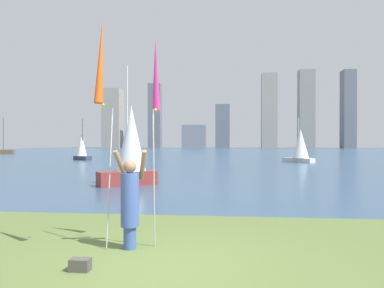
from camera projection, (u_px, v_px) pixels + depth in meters
ground at (224, 155)px, 56.79m from camera, size 120.00×138.00×0.12m
person at (130, 200)px, 7.02m from camera, size 0.67×0.50×1.84m
kite_flag_left at (101, 64)px, 6.70m from camera, size 0.16×0.88×4.24m
kite_flag_right at (156, 79)px, 7.26m from camera, size 0.16×0.39×3.97m
bag at (80, 265)px, 5.82m from camera, size 0.31×0.20×0.19m
sailboat_0 at (130, 147)px, 17.29m from camera, size 2.67×2.23×5.44m
sailboat_1 at (3, 151)px, 59.92m from camera, size 3.30×1.40×5.79m
sailboat_3 at (300, 146)px, 36.21m from camera, size 2.86×2.85×4.30m
sailboat_4 at (82, 147)px, 40.70m from camera, size 2.34×1.92×4.46m
skyline_tower_0 at (113, 118)px, 120.70m from camera, size 5.69×5.86×18.73m
skyline_tower_1 at (155, 116)px, 114.72m from camera, size 3.76×3.31×19.52m
skyline_tower_2 at (194, 137)px, 112.58m from camera, size 7.10×3.55×6.92m
skyline_tower_3 at (223, 126)px, 116.40m from camera, size 4.29×6.76×13.25m
skyline_tower_4 at (269, 111)px, 112.94m from camera, size 4.60×3.09×22.42m
skyline_tower_5 at (306, 109)px, 111.27m from camera, size 4.47×4.47×22.97m
skyline_tower_6 at (348, 109)px, 110.28m from camera, size 3.50×4.80×22.76m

